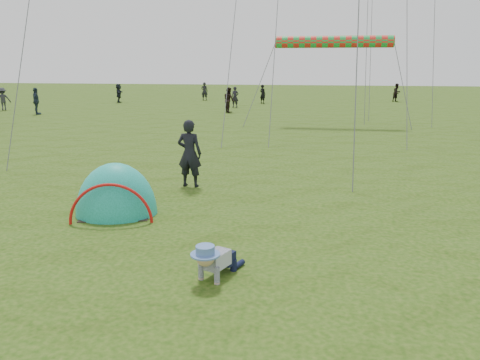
# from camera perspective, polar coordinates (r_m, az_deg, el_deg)

# --- Properties ---
(ground) EXTENTS (140.00, 140.00, 0.00)m
(ground) POSITION_cam_1_polar(r_m,az_deg,el_deg) (7.78, -10.76, -11.59)
(ground) COLOR #184008
(crawling_toddler) EXTENTS (0.86, 1.00, 0.64)m
(crawling_toddler) POSITION_cam_1_polar(r_m,az_deg,el_deg) (7.51, -3.16, -9.62)
(crawling_toddler) COLOR black
(crawling_toddler) RESTS_ON ground
(popup_tent) EXTENTS (2.12, 1.88, 2.36)m
(popup_tent) POSITION_cam_1_polar(r_m,az_deg,el_deg) (11.06, -14.74, -3.99)
(popup_tent) COLOR #13886B
(popup_tent) RESTS_ON ground
(standing_adult) EXTENTS (0.71, 0.50, 1.86)m
(standing_adult) POSITION_cam_1_polar(r_m,az_deg,el_deg) (12.94, -6.17, 3.24)
(standing_adult) COLOR black
(standing_adult) RESTS_ON ground
(crowd_person_0) EXTENTS (0.69, 0.65, 1.59)m
(crowd_person_0) POSITION_cam_1_polar(r_m,az_deg,el_deg) (40.75, 2.78, 10.43)
(crowd_person_0) COLOR black
(crowd_person_0) RESTS_ON ground
(crowd_person_3) EXTENTS (1.18, 1.17, 1.63)m
(crowd_person_3) POSITION_cam_1_polar(r_m,az_deg,el_deg) (38.70, -26.94, 8.79)
(crowd_person_3) COLOR #2B2C31
(crowd_person_3) RESTS_ON ground
(crowd_person_5) EXTENTS (0.85, 1.58, 1.62)m
(crowd_person_5) POSITION_cam_1_polar(r_m,az_deg,el_deg) (43.01, -14.56, 10.21)
(crowd_person_5) COLOR black
(crowd_person_5) RESTS_ON ground
(crowd_person_6) EXTENTS (0.63, 0.43, 1.65)m
(crowd_person_6) POSITION_cam_1_polar(r_m,az_deg,el_deg) (44.44, -4.35, 10.74)
(crowd_person_6) COLOR black
(crowd_person_6) RESTS_ON ground
(crowd_person_7) EXTENTS (0.99, 0.96, 1.61)m
(crowd_person_7) POSITION_cam_1_polar(r_m,az_deg,el_deg) (44.86, 18.57, 10.07)
(crowd_person_7) COLOR black
(crowd_person_7) RESTS_ON ground
(crowd_person_8) EXTENTS (0.83, 1.13, 1.78)m
(crowd_person_8) POSITION_cam_1_polar(r_m,az_deg,el_deg) (34.51, -23.59, 8.80)
(crowd_person_8) COLOR #253442
(crowd_person_8) RESTS_ON ground
(crowd_person_12) EXTENTS (0.63, 0.46, 1.60)m
(crowd_person_12) POSITION_cam_1_polar(r_m,az_deg,el_deg) (36.94, -0.61, 10.08)
(crowd_person_12) COLOR black
(crowd_person_12) RESTS_ON ground
(crowd_person_13) EXTENTS (1.01, 1.07, 1.74)m
(crowd_person_13) POSITION_cam_1_polar(r_m,az_deg,el_deg) (33.10, -1.36, 9.74)
(crowd_person_13) COLOR black
(crowd_person_13) RESTS_ON ground
(rainbow_tube_kite) EXTENTS (6.29, 0.64, 0.64)m
(rainbow_tube_kite) POSITION_cam_1_polar(r_m,az_deg,el_deg) (26.79, 11.35, 16.20)
(rainbow_tube_kite) COLOR red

